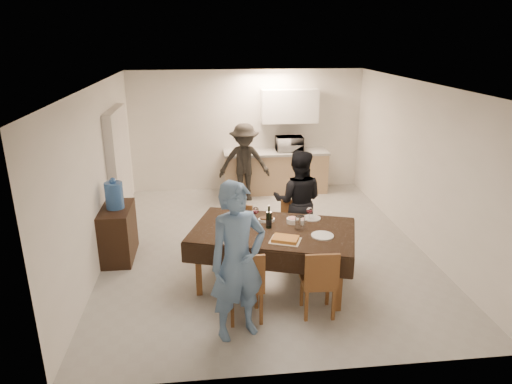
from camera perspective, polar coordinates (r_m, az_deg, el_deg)
floor at (r=7.57m, az=1.01°, el=-6.68°), size 5.00×6.00×0.02m
ceiling at (r=6.84m, az=1.14°, el=13.31°), size 5.00×6.00×0.02m
wall_back at (r=9.99m, az=-1.17°, el=7.64°), size 5.00×0.02×2.60m
wall_front at (r=4.34m, az=6.26°, el=-8.37°), size 5.00×0.02×2.60m
wall_left at (r=7.22m, az=-19.02°, el=2.03°), size 0.02×6.00×2.60m
wall_right at (r=7.81m, az=19.60°, el=3.23°), size 0.02×6.00×2.60m
stub_partition at (r=8.40m, az=-16.66°, el=2.83°), size 0.15×1.40×2.10m
kitchen_base_cabinet at (r=9.97m, az=2.47°, el=2.44°), size 2.20×0.60×0.86m
kitchen_worktop at (r=9.85m, az=2.51°, el=4.97°), size 2.24×0.64×0.05m
upper_cabinet at (r=9.84m, az=4.22°, el=10.67°), size 1.20×0.34×0.70m
dining_table at (r=6.13m, az=2.13°, el=-4.97°), size 2.40×1.83×0.83m
chair_near_left at (r=5.44m, az=-1.35°, el=-10.91°), size 0.44×0.44×0.51m
chair_near_right at (r=5.60m, az=8.02°, el=-10.46°), size 0.42×0.42×0.49m
chair_far_left at (r=6.80m, az=-2.49°, el=-4.88°), size 0.53×0.55×0.47m
chair_far_right at (r=6.91m, az=5.00°, el=-4.41°), size 0.44×0.44×0.48m
console at (r=7.33m, az=-16.84°, el=-4.91°), size 0.44×0.89×0.82m
water_jug at (r=7.11m, az=-17.30°, el=-0.41°), size 0.27×0.27×0.40m
wine_bottle at (r=6.09m, az=1.62°, el=-3.10°), size 0.08×0.08×0.32m
water_pitcher at (r=6.09m, az=5.48°, el=-3.85°), size 0.12×0.12×0.19m
savoury_tart at (r=5.78m, az=3.68°, el=-5.89°), size 0.45×0.40×0.05m
salad_bowl at (r=6.32m, az=4.60°, el=-3.58°), size 0.17×0.17×0.07m
mushroom_dish at (r=6.36m, az=1.32°, el=-3.50°), size 0.21×0.21×0.04m
wine_glass_a at (r=5.80m, az=-2.89°, el=-4.96°), size 0.09×0.09×0.20m
wine_glass_b at (r=6.40m, az=6.70°, el=-2.68°), size 0.09×0.09×0.20m
wine_glass_c at (r=6.33m, az=-0.04°, el=-2.76°), size 0.09×0.09×0.21m
plate_near_left at (r=5.79m, az=-3.34°, el=-6.03°), size 0.25×0.25×0.01m
plate_near_right at (r=5.96m, az=8.31°, el=-5.42°), size 0.29×0.29×0.02m
plate_far_left at (r=6.34m, az=-3.65°, el=-3.73°), size 0.26×0.26×0.02m
plate_far_right at (r=6.49m, az=7.00°, el=-3.25°), size 0.25×0.25×0.01m
microwave at (r=9.85m, az=4.20°, el=6.04°), size 0.57×0.38×0.31m
person_near at (r=5.08m, az=-2.30°, el=-8.71°), size 0.79×0.66×1.85m
person_far at (r=7.17m, az=5.25°, el=-1.15°), size 0.93×0.80×1.64m
person_kitchen at (r=9.35m, az=-1.47°, el=3.71°), size 1.04×0.60×1.61m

